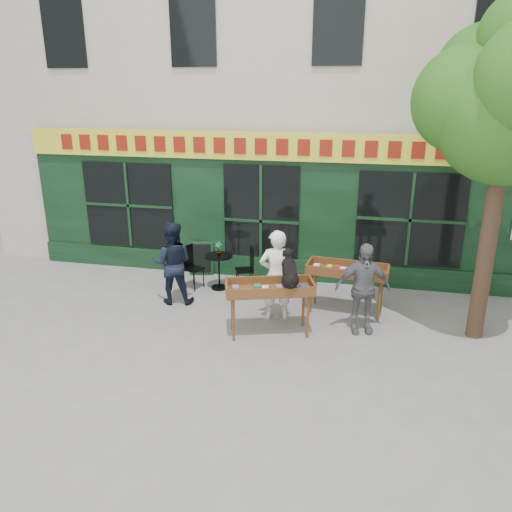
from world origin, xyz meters
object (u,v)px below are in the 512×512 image
(dog, at_px, (290,268))
(book_cart_center, at_px, (270,291))
(book_cart_right, at_px, (347,273))
(man_left, at_px, (172,263))
(woman, at_px, (276,275))
(man_right, at_px, (363,288))
(bistro_table, at_px, (219,265))

(dog, bearing_deg, book_cart_center, 153.96)
(book_cart_right, distance_m, man_left, 3.47)
(dog, bearing_deg, woman, 98.66)
(book_cart_center, xyz_separation_m, dog, (0.35, -0.05, 0.47))
(man_right, xyz_separation_m, bistro_table, (-3.06, 1.39, -0.29))
(book_cart_center, relative_size, dog, 2.70)
(man_right, relative_size, man_left, 0.98)
(man_right, bearing_deg, book_cart_right, 97.65)
(man_right, distance_m, bistro_table, 3.37)
(bistro_table, bearing_deg, woman, -38.98)
(woman, distance_m, bistro_table, 1.92)
(dog, bearing_deg, man_right, 4.14)
(book_cart_right, bearing_deg, book_cart_center, -131.11)
(woman, distance_m, man_left, 2.19)
(dog, distance_m, man_left, 2.75)
(book_cart_center, height_order, book_cart_right, same)
(book_cart_right, bearing_deg, dog, -120.95)
(woman, xyz_separation_m, book_cart_right, (1.29, 0.55, -0.05))
(book_cart_center, xyz_separation_m, book_cart_right, (1.29, 1.20, 0.00))
(woman, distance_m, man_right, 1.60)
(book_cart_center, height_order, dog, dog)
(woman, bearing_deg, man_left, -25.55)
(woman, height_order, book_cart_right, woman)
(book_cart_center, relative_size, woman, 0.93)
(dog, height_order, man_right, man_right)
(man_left, bearing_deg, dog, 146.72)
(dog, relative_size, book_cart_right, 0.39)
(book_cart_center, distance_m, man_left, 2.37)
(woman, relative_size, book_cart_right, 1.12)
(dog, relative_size, man_right, 0.36)
(book_cart_center, bearing_deg, bistro_table, 110.74)
(dog, relative_size, woman, 0.34)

